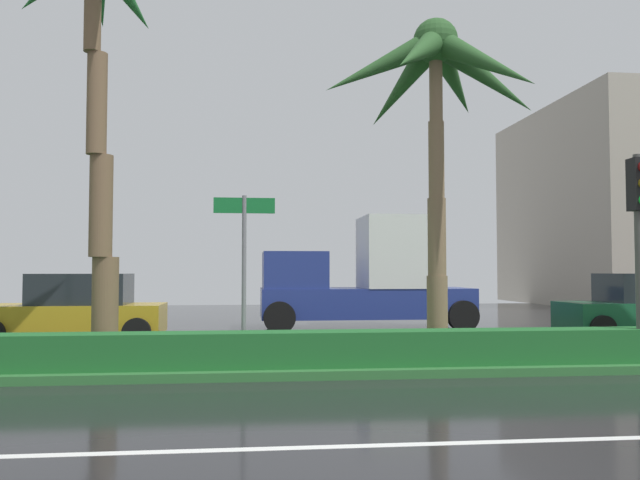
# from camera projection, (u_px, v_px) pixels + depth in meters

# --- Properties ---
(ground_plane) EXTENTS (90.00, 42.00, 0.10)m
(ground_plane) POSITION_uv_depth(u_px,v_px,m) (297.00, 359.00, 13.66)
(ground_plane) COLOR black
(near_lane_divider_stripe) EXTENTS (81.00, 0.14, 0.01)m
(near_lane_divider_stripe) POSITION_uv_depth(u_px,v_px,m) (349.00, 446.00, 6.71)
(near_lane_divider_stripe) COLOR white
(near_lane_divider_stripe) RESTS_ON ground_plane
(median_strip) EXTENTS (85.50, 4.00, 0.15)m
(median_strip) POSITION_uv_depth(u_px,v_px,m) (301.00, 360.00, 12.67)
(median_strip) COLOR #2D6B33
(median_strip) RESTS_ON ground_plane
(median_hedge) EXTENTS (76.50, 0.70, 0.60)m
(median_hedge) POSITION_uv_depth(u_px,v_px,m) (308.00, 349.00, 11.30)
(median_hedge) COLOR #1E6028
(median_hedge) RESTS_ON median_strip
(palm_tree_centre_left) EXTENTS (3.60, 3.60, 8.15)m
(palm_tree_centre_left) POSITION_uv_depth(u_px,v_px,m) (94.00, 10.00, 12.20)
(palm_tree_centre_left) COLOR brown
(palm_tree_centre_left) RESTS_ON median_strip
(palm_tree_centre) EXTENTS (4.69, 4.34, 6.73)m
(palm_tree_centre) POSITION_uv_depth(u_px,v_px,m) (437.00, 85.00, 13.22)
(palm_tree_centre) COLOR #7A6146
(palm_tree_centre) RESTS_ON median_strip
(traffic_signal_median_right) EXTENTS (0.28, 0.43, 3.76)m
(traffic_signal_median_right) POSITION_uv_depth(u_px,v_px,m) (639.00, 218.00, 11.88)
(traffic_signal_median_right) COLOR #4C4C47
(traffic_signal_median_right) RESTS_ON median_strip
(street_name_sign) EXTENTS (1.10, 0.08, 3.00)m
(street_name_sign) POSITION_uv_depth(u_px,v_px,m) (244.00, 255.00, 11.79)
(street_name_sign) COLOR slate
(street_name_sign) RESTS_ON median_strip
(car_in_traffic_leading) EXTENTS (4.30, 2.02, 1.72)m
(car_in_traffic_leading) POSITION_uv_depth(u_px,v_px,m) (77.00, 310.00, 16.27)
(car_in_traffic_leading) COLOR #B28C1E
(car_in_traffic_leading) RESTS_ON ground_plane
(box_truck_lead) EXTENTS (6.40, 2.64, 3.46)m
(box_truck_lead) POSITION_uv_depth(u_px,v_px,m) (368.00, 279.00, 20.22)
(box_truck_lead) COLOR navy
(box_truck_lead) RESTS_ON ground_plane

